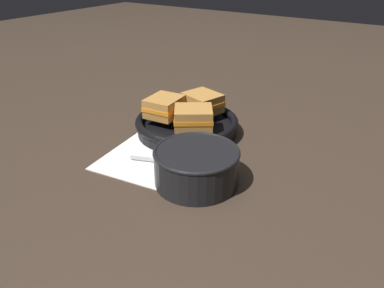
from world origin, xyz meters
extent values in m
plane|color=#382B21|center=(0.00, 0.00, 0.00)|extent=(4.00, 4.00, 0.00)
cube|color=white|center=(-0.04, -0.02, 0.00)|extent=(0.26, 0.23, 0.00)
cylinder|color=black|center=(0.07, -0.05, 0.03)|extent=(0.16, 0.16, 0.07)
cylinder|color=#C14C19|center=(0.07, -0.05, 0.06)|extent=(0.14, 0.14, 0.01)
torus|color=black|center=(0.07, -0.05, 0.07)|extent=(0.16, 0.16, 0.01)
cube|color=#B7B7BC|center=(-0.05, -0.04, 0.01)|extent=(0.09, 0.04, 0.01)
ellipsoid|color=#B7B7BC|center=(0.02, -0.01, 0.01)|extent=(0.05, 0.04, 0.01)
cylinder|color=black|center=(-0.07, 0.12, 0.01)|extent=(0.24, 0.24, 0.02)
torus|color=black|center=(-0.07, 0.12, 0.03)|extent=(0.25, 0.25, 0.02)
cube|color=black|center=(-0.15, 0.28, 0.03)|extent=(0.07, 0.11, 0.01)
cube|color=#B27A38|center=(-0.03, 0.09, 0.05)|extent=(0.11, 0.11, 0.02)
cube|color=orange|center=(-0.03, 0.09, 0.07)|extent=(0.11, 0.11, 0.01)
cube|color=#B27A38|center=(-0.03, 0.09, 0.08)|extent=(0.11, 0.11, 0.02)
cube|color=#B27A38|center=(-0.06, 0.18, 0.05)|extent=(0.10, 0.09, 0.02)
cube|color=orange|center=(-0.06, 0.18, 0.07)|extent=(0.11, 0.10, 0.01)
cube|color=#B27A38|center=(-0.06, 0.18, 0.08)|extent=(0.10, 0.09, 0.02)
cube|color=#B27A38|center=(-0.12, 0.10, 0.05)|extent=(0.08, 0.09, 0.02)
cube|color=orange|center=(-0.12, 0.10, 0.07)|extent=(0.08, 0.09, 0.01)
cube|color=#B27A38|center=(-0.12, 0.10, 0.08)|extent=(0.08, 0.09, 0.02)
camera|label=1|loc=(0.40, -0.56, 0.40)|focal=35.00mm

